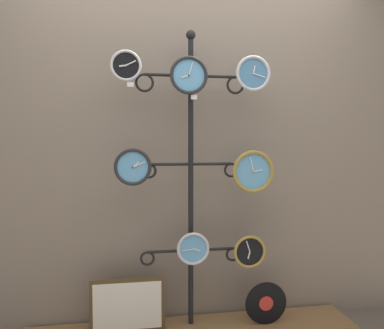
% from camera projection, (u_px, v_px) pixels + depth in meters
% --- Properties ---
extents(shop_wall, '(4.40, 0.04, 2.80)m').
position_uv_depth(shop_wall, '(187.00, 127.00, 2.63)').
color(shop_wall, gray).
rests_on(shop_wall, ground_plane).
extents(display_stand, '(0.73, 0.33, 2.02)m').
position_uv_depth(display_stand, '(191.00, 222.00, 2.50)').
color(display_stand, black).
rests_on(display_stand, ground_plane).
extents(clock_top_left, '(0.19, 0.04, 0.19)m').
position_uv_depth(clock_top_left, '(126.00, 66.00, 2.29)').
color(clock_top_left, black).
extents(clock_top_center, '(0.24, 0.04, 0.24)m').
position_uv_depth(clock_top_center, '(189.00, 75.00, 2.36)').
color(clock_top_center, '#60A8DB').
extents(clock_top_right, '(0.23, 0.04, 0.23)m').
position_uv_depth(clock_top_right, '(253.00, 74.00, 2.42)').
color(clock_top_right, '#4C84B2').
extents(clock_middle_left, '(0.23, 0.04, 0.23)m').
position_uv_depth(clock_middle_left, '(133.00, 167.00, 2.33)').
color(clock_middle_left, '#60A8DB').
extents(clock_middle_right, '(0.28, 0.04, 0.28)m').
position_uv_depth(clock_middle_right, '(253.00, 172.00, 2.46)').
color(clock_middle_right, '#60A8DB').
extents(clock_bottom_center, '(0.21, 0.04, 0.21)m').
position_uv_depth(clock_bottom_center, '(193.00, 249.00, 2.42)').
color(clock_bottom_center, '#60A8DB').
extents(clock_bottom_right, '(0.22, 0.04, 0.22)m').
position_uv_depth(clock_bottom_right, '(249.00, 252.00, 2.47)').
color(clock_bottom_right, black).
extents(vinyl_record, '(0.29, 0.01, 0.29)m').
position_uv_depth(vinyl_record, '(266.00, 303.00, 2.52)').
color(vinyl_record, black).
rests_on(vinyl_record, low_shelf).
extents(picture_frame, '(0.48, 0.02, 0.35)m').
position_uv_depth(picture_frame, '(128.00, 306.00, 2.41)').
color(picture_frame, '#4C381E').
rests_on(picture_frame, low_shelf).
extents(price_tag_upper, '(0.04, 0.00, 0.03)m').
position_uv_depth(price_tag_upper, '(130.00, 84.00, 2.29)').
color(price_tag_upper, white).
extents(price_tag_mid, '(0.04, 0.00, 0.03)m').
position_uv_depth(price_tag_mid, '(194.00, 97.00, 2.37)').
color(price_tag_mid, white).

